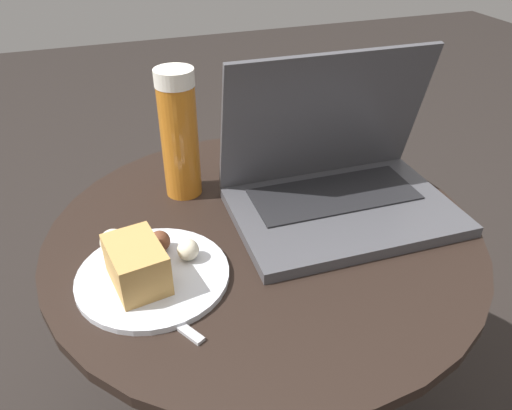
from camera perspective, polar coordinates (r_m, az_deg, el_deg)
The scene contains 5 objects.
table at distance 0.86m, azimuth 0.81°, elevation -9.36°, with size 0.67×0.67×0.49m.
laptop at distance 0.82m, azimuth 9.22°, elevation 2.93°, with size 0.35×0.25×0.25m.
beer_glass at distance 0.83m, azimuth -8.76°, elevation 7.99°, with size 0.06×0.06×0.22m.
snack_plate at distance 0.69m, azimuth -12.52°, elevation -6.91°, with size 0.21×0.21×0.07m.
fork at distance 0.66m, azimuth -12.09°, elevation -10.93°, with size 0.10×0.15×0.01m.
Camera 1 is at (-0.22, -0.59, 0.95)m, focal length 35.00 mm.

